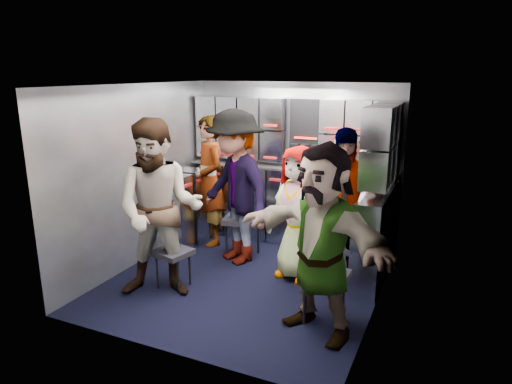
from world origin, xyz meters
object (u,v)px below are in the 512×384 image
at_px(jump_seat_near_right, 325,279).
at_px(attendant_arc_d, 341,209).
at_px(attendant_arc_a, 160,210).
at_px(attendant_arc_e, 321,241).
at_px(jump_seat_mid_left, 242,221).
at_px(jump_seat_mid_right, 343,248).
at_px(jump_seat_center, 303,239).
at_px(attendant_arc_b, 235,188).
at_px(jump_seat_near_left, 173,254).
at_px(attendant_arc_c, 299,213).
at_px(attendant_standing, 209,181).

relative_size(jump_seat_near_right, attendant_arc_d, 0.28).
distance_m(jump_seat_near_right, attendant_arc_a, 1.73).
bearing_deg(jump_seat_near_right, attendant_arc_e, -90.00).
distance_m(jump_seat_mid_left, attendant_arc_d, 1.39).
height_order(jump_seat_mid_right, attendant_arc_e, attendant_arc_e).
xyz_separation_m(jump_seat_center, attendant_arc_b, (-0.83, -0.06, 0.53)).
relative_size(jump_seat_near_left, attendant_arc_d, 0.25).
height_order(attendant_arc_a, attendant_arc_e, attendant_arc_a).
distance_m(jump_seat_center, attendant_arc_b, 0.99).
xyz_separation_m(attendant_arc_b, attendant_arc_c, (0.83, -0.12, -0.17)).
height_order(jump_seat_near_left, attendant_standing, attendant_standing).
xyz_separation_m(jump_seat_near_left, attendant_standing, (-0.29, 1.30, 0.48)).
bearing_deg(attendant_standing, attendant_arc_e, 2.07).
relative_size(attendant_standing, attendant_arc_d, 0.99).
bearing_deg(jump_seat_center, jump_seat_mid_right, -2.52).
distance_m(jump_seat_mid_right, attendant_arc_a, 2.01).
xyz_separation_m(jump_seat_near_left, jump_seat_mid_right, (1.58, 0.94, -0.01)).
bearing_deg(attendant_arc_c, attendant_arc_b, -172.23).
distance_m(jump_seat_mid_right, jump_seat_near_right, 0.96).
height_order(jump_seat_center, attendant_arc_e, attendant_arc_e).
bearing_deg(attendant_arc_e, attendant_arc_a, -157.71).
distance_m(jump_seat_near_left, attendant_arc_b, 1.09).
relative_size(jump_seat_mid_right, attendant_arc_a, 0.23).
distance_m(attendant_arc_a, attendant_arc_e, 1.66).
relative_size(attendant_standing, attendant_arc_c, 1.14).
distance_m(jump_seat_near_left, jump_seat_near_right, 1.65).
relative_size(attendant_arc_d, attendant_arc_e, 1.01).
relative_size(jump_seat_mid_left, attendant_arc_d, 0.29).
height_order(jump_seat_near_left, jump_seat_mid_left, jump_seat_mid_left).
relative_size(jump_seat_center, jump_seat_near_right, 0.94).
relative_size(jump_seat_center, attendant_arc_d, 0.26).
distance_m(jump_seat_mid_left, jump_seat_center, 0.84).
xyz_separation_m(jump_seat_mid_right, attendant_standing, (-1.87, 0.36, 0.49)).
bearing_deg(attendant_standing, jump_seat_center, 26.13).
xyz_separation_m(attendant_standing, attendant_arc_a, (0.29, -1.48, 0.06)).
bearing_deg(attendant_arc_e, jump_seat_mid_right, 116.54).
relative_size(attendant_standing, attendant_arc_a, 0.94).
distance_m(jump_seat_center, attendant_arc_e, 1.36).
relative_size(jump_seat_center, attendant_arc_a, 0.25).
xyz_separation_m(jump_seat_mid_left, attendant_standing, (-0.58, 0.22, 0.40)).
bearing_deg(attendant_arc_a, jump_seat_near_left, 67.09).
bearing_deg(attendant_arc_d, jump_seat_near_left, -172.50).
relative_size(jump_seat_mid_left, attendant_standing, 0.30).
relative_size(attendant_arc_a, attendant_arc_e, 1.07).
height_order(jump_seat_mid_left, attendant_arc_b, attendant_arc_b).
relative_size(jump_seat_near_right, attendant_arc_e, 0.28).
bearing_deg(attendant_arc_d, attendant_standing, 145.81).
bearing_deg(attendant_standing, attendant_arc_c, 19.45).
height_order(jump_seat_mid_left, attendant_arc_d, attendant_arc_d).
distance_m(jump_seat_near_right, attendant_standing, 2.39).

